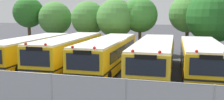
# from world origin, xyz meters

# --- Properties ---
(ground_plane) EXTENTS (160.00, 160.00, 0.00)m
(ground_plane) POSITION_xyz_m (0.00, 0.00, 0.00)
(ground_plane) COLOR #38383D
(school_bus_0) EXTENTS (2.73, 10.46, 2.51)m
(school_bus_0) POSITION_xyz_m (-6.80, -0.03, 1.33)
(school_bus_0) COLOR #EAA80C
(school_bus_0) RESTS_ON ground_plane
(school_bus_1) EXTENTS (2.70, 10.71, 2.64)m
(school_bus_1) POSITION_xyz_m (-3.36, -0.11, 1.39)
(school_bus_1) COLOR yellow
(school_bus_1) RESTS_ON ground_plane
(school_bus_2) EXTENTS (2.49, 10.84, 2.58)m
(school_bus_2) POSITION_xyz_m (-0.12, -0.23, 1.36)
(school_bus_2) COLOR yellow
(school_bus_2) RESTS_ON ground_plane
(school_bus_3) EXTENTS (2.70, 11.61, 2.53)m
(school_bus_3) POSITION_xyz_m (3.38, -0.11, 1.34)
(school_bus_3) COLOR yellow
(school_bus_3) RESTS_ON ground_plane
(school_bus_4) EXTENTS (2.73, 9.86, 2.51)m
(school_bus_4) POSITION_xyz_m (6.58, -0.14, 1.33)
(school_bus_4) COLOR yellow
(school_bus_4) RESTS_ON ground_plane
(tree_0) EXTENTS (3.81, 3.75, 6.34)m
(tree_0) POSITION_xyz_m (-13.22, 9.46, 4.52)
(tree_0) COLOR #4C3823
(tree_0) RESTS_ON ground_plane
(tree_1) EXTENTS (4.01, 4.01, 5.76)m
(tree_1) POSITION_xyz_m (-9.45, 9.64, 3.80)
(tree_1) COLOR #4C3823
(tree_1) RESTS_ON ground_plane
(tree_2) EXTENTS (3.93, 3.93, 5.75)m
(tree_2) POSITION_xyz_m (-5.02, 8.98, 3.76)
(tree_2) COLOR #4C3823
(tree_2) RESTS_ON ground_plane
(tree_3) EXTENTS (4.13, 4.13, 5.92)m
(tree_3) POSITION_xyz_m (-1.62, 8.09, 3.83)
(tree_3) COLOR #4C3823
(tree_3) RESTS_ON ground_plane
(tree_4) EXTENTS (3.71, 3.71, 6.03)m
(tree_4) POSITION_xyz_m (0.84, 8.50, 4.26)
(tree_4) COLOR #4C3823
(tree_4) RESTS_ON ground_plane
(tree_5) EXTENTS (4.35, 4.08, 6.36)m
(tree_5) POSITION_xyz_m (6.11, 10.20, 4.39)
(tree_5) COLOR #4C3823
(tree_5) RESTS_ON ground_plane
(tree_6) EXTENTS (5.12, 5.12, 6.64)m
(tree_6) POSITION_xyz_m (8.12, 7.84, 4.02)
(tree_6) COLOR #4C3823
(tree_6) RESTS_ON ground_plane
(chainlink_fence) EXTENTS (18.47, 0.07, 2.00)m
(chainlink_fence) POSITION_xyz_m (0.16, -9.53, 1.03)
(chainlink_fence) COLOR #9EA0A3
(chainlink_fence) RESTS_ON ground_plane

